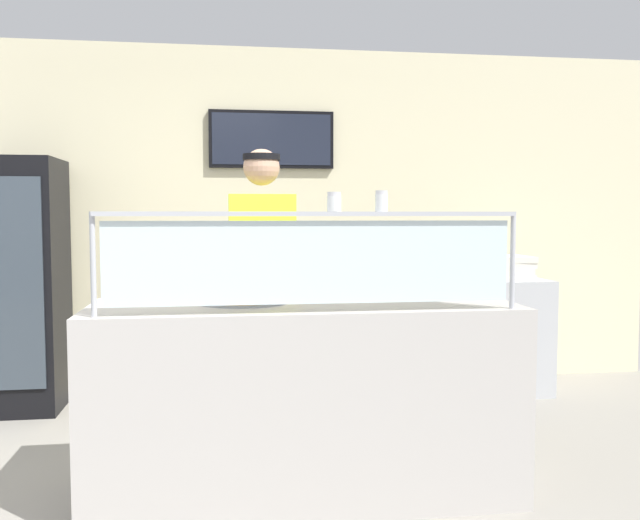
{
  "coord_description": "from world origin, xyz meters",
  "views": [
    {
      "loc": [
        0.64,
        -2.88,
        1.39
      ],
      "look_at": [
        1.12,
        0.41,
        1.16
      ],
      "focal_mm": 37.87,
      "sensor_mm": 36.0,
      "label": 1
    }
  ],
  "objects_px": {
    "pepper_flake_shaker": "(381,202)",
    "pizza_server": "(234,295)",
    "parmesan_shaker": "(334,203)",
    "drink_fridge": "(17,285)",
    "pizza_tray": "(242,299)",
    "pizza_box_stack": "(500,267)",
    "worker_figure": "(263,280)"
  },
  "relations": [
    {
      "from": "pizza_server",
      "to": "pepper_flake_shaker",
      "type": "relative_size",
      "value": 2.98
    },
    {
      "from": "pizza_box_stack",
      "to": "pizza_server",
      "type": "bearing_deg",
      "value": -141.83
    },
    {
      "from": "pizza_server",
      "to": "drink_fridge",
      "type": "relative_size",
      "value": 0.16
    },
    {
      "from": "pepper_flake_shaker",
      "to": "worker_figure",
      "type": "distance_m",
      "value": 1.15
    },
    {
      "from": "pizza_tray",
      "to": "drink_fridge",
      "type": "bearing_deg",
      "value": 132.82
    },
    {
      "from": "worker_figure",
      "to": "drink_fridge",
      "type": "distance_m",
      "value": 2.01
    },
    {
      "from": "pizza_tray",
      "to": "pizza_box_stack",
      "type": "bearing_deg",
      "value": 38.37
    },
    {
      "from": "pizza_box_stack",
      "to": "pizza_tray",
      "type": "bearing_deg",
      "value": -141.63
    },
    {
      "from": "drink_fridge",
      "to": "parmesan_shaker",
      "type": "bearing_deg",
      "value": -46.88
    },
    {
      "from": "pepper_flake_shaker",
      "to": "drink_fridge",
      "type": "xyz_separation_m",
      "value": [
        -2.14,
        2.06,
        -0.55
      ]
    },
    {
      "from": "worker_figure",
      "to": "pizza_box_stack",
      "type": "height_order",
      "value": "worker_figure"
    },
    {
      "from": "pizza_server",
      "to": "pepper_flake_shaker",
      "type": "distance_m",
      "value": 0.88
    },
    {
      "from": "pizza_server",
      "to": "pepper_flake_shaker",
      "type": "bearing_deg",
      "value": -38.42
    },
    {
      "from": "pizza_tray",
      "to": "parmesan_shaker",
      "type": "relative_size",
      "value": 5.36
    },
    {
      "from": "pizza_server",
      "to": "worker_figure",
      "type": "xyz_separation_m",
      "value": [
        0.18,
        0.57,
        0.02
      ]
    },
    {
      "from": "pepper_flake_shaker",
      "to": "worker_figure",
      "type": "relative_size",
      "value": 0.05
    },
    {
      "from": "pizza_tray",
      "to": "parmesan_shaker",
      "type": "height_order",
      "value": "parmesan_shaker"
    },
    {
      "from": "pizza_server",
      "to": "worker_figure",
      "type": "relative_size",
      "value": 0.16
    },
    {
      "from": "pepper_flake_shaker",
      "to": "pizza_box_stack",
      "type": "height_order",
      "value": "pepper_flake_shaker"
    },
    {
      "from": "pizza_tray",
      "to": "pizza_box_stack",
      "type": "relative_size",
      "value": 1.06
    },
    {
      "from": "pizza_server",
      "to": "parmesan_shaker",
      "type": "xyz_separation_m",
      "value": [
        0.43,
        -0.38,
        0.45
      ]
    },
    {
      "from": "pizza_server",
      "to": "worker_figure",
      "type": "height_order",
      "value": "worker_figure"
    },
    {
      "from": "pizza_server",
      "to": "pizza_box_stack",
      "type": "bearing_deg",
      "value": 30.35
    },
    {
      "from": "worker_figure",
      "to": "drink_fridge",
      "type": "bearing_deg",
      "value": 146.56
    },
    {
      "from": "worker_figure",
      "to": "pizza_box_stack",
      "type": "distance_m",
      "value": 2.18
    },
    {
      "from": "parmesan_shaker",
      "to": "worker_figure",
      "type": "height_order",
      "value": "worker_figure"
    },
    {
      "from": "drink_fridge",
      "to": "pizza_box_stack",
      "type": "relative_size",
      "value": 4.07
    },
    {
      "from": "pepper_flake_shaker",
      "to": "pizza_server",
      "type": "bearing_deg",
      "value": 149.4
    },
    {
      "from": "parmesan_shaker",
      "to": "drink_fridge",
      "type": "bearing_deg",
      "value": 133.12
    },
    {
      "from": "pizza_server",
      "to": "pizza_box_stack",
      "type": "distance_m",
      "value": 2.64
    },
    {
      "from": "parmesan_shaker",
      "to": "drink_fridge",
      "type": "relative_size",
      "value": 0.05
    },
    {
      "from": "pizza_tray",
      "to": "pizza_box_stack",
      "type": "distance_m",
      "value": 2.6
    }
  ]
}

